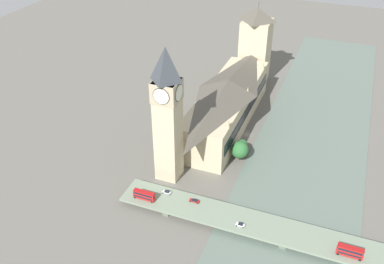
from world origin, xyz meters
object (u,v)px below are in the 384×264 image
(clock_tower, at_px, (167,112))
(car_northbound_tail, at_px, (194,201))
(parliament_hall, at_px, (227,102))
(double_decker_bus_mid, at_px, (144,195))
(car_northbound_lead, at_px, (240,225))
(double_decker_bus_lead, at_px, (350,251))
(car_southbound_lead, at_px, (167,192))
(victoria_tower, at_px, (255,46))
(road_bridge, at_px, (286,233))

(clock_tower, bearing_deg, car_northbound_tail, 138.51)
(parliament_hall, relative_size, double_decker_bus_mid, 9.50)
(parliament_hall, xyz_separation_m, car_northbound_lead, (-33.87, 87.00, -10.34))
(double_decker_bus_lead, xyz_separation_m, car_northbound_tail, (70.90, -7.31, -2.10))
(double_decker_bus_lead, xyz_separation_m, car_southbound_lead, (85.58, -8.06, -1.98))
(victoria_tower, distance_m, road_bridge, 159.30)
(victoria_tower, xyz_separation_m, car_northbound_lead, (-33.93, 152.11, -22.81))
(clock_tower, relative_size, double_decker_bus_lead, 6.81)
(car_northbound_tail, bearing_deg, victoria_tower, -86.34)
(clock_tower, xyz_separation_m, car_southbound_lead, (-6.69, 18.15, -33.66))
(car_northbound_lead, xyz_separation_m, car_northbound_tail, (24.65, -7.18, -0.06))
(double_decker_bus_lead, distance_m, car_southbound_lead, 85.98)
(parliament_hall, bearing_deg, double_decker_bus_lead, 132.60)
(road_bridge, xyz_separation_m, double_decker_bus_lead, (-26.62, 4.20, 3.55))
(victoria_tower, distance_m, double_decker_bus_mid, 153.95)
(double_decker_bus_mid, bearing_deg, road_bridge, -176.73)
(double_decker_bus_lead, height_order, car_southbound_lead, double_decker_bus_lead)
(double_decker_bus_mid, bearing_deg, clock_tower, -93.67)
(parliament_hall, height_order, car_northbound_tail, parliament_hall)
(clock_tower, distance_m, victoria_tower, 127.08)
(double_decker_bus_mid, bearing_deg, car_northbound_tail, -163.19)
(car_southbound_lead, bearing_deg, road_bridge, 176.25)
(double_decker_bus_mid, distance_m, car_northbound_lead, 47.72)
(double_decker_bus_lead, bearing_deg, parliament_hall, -47.40)
(double_decker_bus_mid, bearing_deg, double_decker_bus_lead, 179.78)
(double_decker_bus_lead, distance_m, car_northbound_tail, 71.30)
(road_bridge, distance_m, car_southbound_lead, 59.11)
(road_bridge, distance_m, car_northbound_tail, 44.41)
(parliament_hall, bearing_deg, road_bridge, 122.83)
(victoria_tower, bearing_deg, clock_tower, 84.52)
(parliament_hall, distance_m, car_northbound_lead, 93.93)
(parliament_hall, relative_size, car_northbound_lead, 25.57)
(parliament_hall, distance_m, road_bridge, 99.40)
(clock_tower, height_order, double_decker_bus_lead, clock_tower)
(clock_tower, xyz_separation_m, car_northbound_tail, (-21.37, 18.90, -33.78))
(road_bridge, distance_m, car_northbound_lead, 20.10)
(double_decker_bus_lead, distance_m, car_northbound_lead, 46.29)
(car_northbound_lead, relative_size, car_northbound_tail, 0.84)
(double_decker_bus_lead, relative_size, car_northbound_tail, 2.23)
(parliament_hall, bearing_deg, victoria_tower, -89.95)
(clock_tower, relative_size, car_northbound_tail, 15.16)
(parliament_hall, xyz_separation_m, car_southbound_lead, (5.46, 79.07, -10.28))
(double_decker_bus_mid, xyz_separation_m, car_northbound_lead, (-47.68, 0.22, -1.85))
(double_decker_bus_mid, relative_size, car_southbound_lead, 2.53)
(car_southbound_lead, bearing_deg, double_decker_bus_lead, 174.62)
(double_decker_bus_lead, bearing_deg, clock_tower, -15.86)
(victoria_tower, relative_size, car_northbound_lead, 14.76)
(parliament_hall, height_order, double_decker_bus_lead, parliament_hall)
(car_northbound_tail, bearing_deg, car_northbound_lead, 163.77)
(double_decker_bus_mid, bearing_deg, victoria_tower, -95.17)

